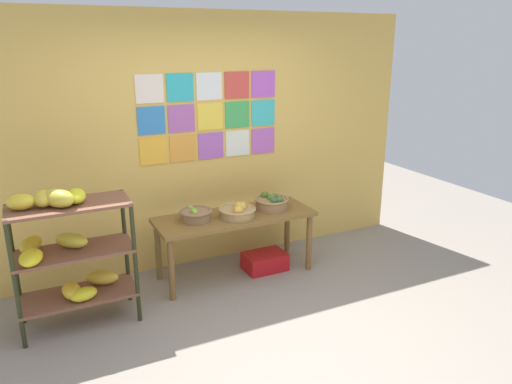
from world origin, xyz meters
TOP-DOWN VIEW (x-y plane):
  - ground at (0.00, 0.00)m, footprint 9.62×9.62m
  - back_wall_with_art at (0.00, 1.84)m, footprint 4.89×0.07m
  - banana_shelf_unit at (-1.43, 1.08)m, footprint 0.94×0.56m
  - display_table at (0.17, 1.33)m, footprint 1.59×0.58m
  - fruit_basket_back_left at (-0.23, 1.35)m, footprint 0.32×0.32m
  - fruit_basket_right at (0.18, 1.26)m, footprint 0.37×0.37m
  - fruit_basket_left at (0.59, 1.32)m, footprint 0.35×0.35m
  - produce_crate_under_table at (0.49, 1.29)m, footprint 0.43×0.31m

SIDE VIEW (x-z plane):
  - ground at x=0.00m, z-range 0.00..0.00m
  - produce_crate_under_table at x=0.49m, z-range 0.00..0.18m
  - display_table at x=0.17m, z-range 0.24..0.89m
  - fruit_basket_back_left at x=-0.23m, z-range 0.64..0.78m
  - fruit_basket_right at x=0.18m, z-range 0.63..0.79m
  - banana_shelf_unit at x=-1.43m, z-range 0.11..1.33m
  - fruit_basket_left at x=0.59m, z-range 0.64..0.81m
  - back_wall_with_art at x=0.00m, z-range 0.00..2.61m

